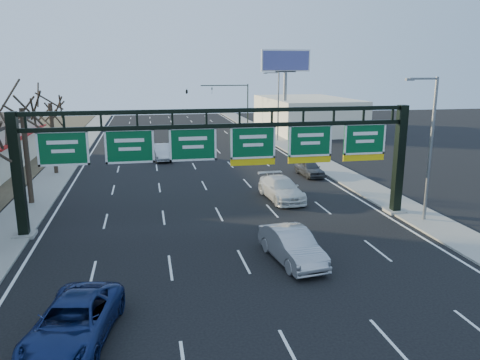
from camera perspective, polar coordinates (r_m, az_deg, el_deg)
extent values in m
plane|color=black|center=(22.18, 1.52, -11.90)|extent=(160.00, 160.00, 0.00)
cube|color=gray|center=(41.46, -22.60, -0.73)|extent=(3.00, 120.00, 0.12)
cube|color=gray|center=(44.17, 11.97, 0.86)|extent=(3.00, 120.00, 0.12)
cube|color=white|center=(40.89, -4.75, 0.02)|extent=(21.60, 120.00, 0.01)
cube|color=black|center=(29.04, -25.44, 0.43)|extent=(0.55, 0.55, 7.20)
cube|color=gray|center=(29.95, -24.77, -6.10)|extent=(1.20, 1.20, 0.20)
cube|color=black|center=(32.48, 18.80, 2.30)|extent=(0.55, 0.55, 7.20)
cube|color=gray|center=(33.30, 18.35, -3.62)|extent=(1.20, 1.20, 0.20)
cube|color=black|center=(27.99, -2.09, 8.45)|extent=(23.40, 0.25, 0.25)
cube|color=black|center=(28.08, -2.07, 6.62)|extent=(23.40, 0.25, 0.25)
cube|color=#054F27|center=(28.25, -20.77, 3.64)|extent=(2.80, 0.10, 2.00)
cube|color=#054F27|center=(27.88, -13.30, 4.04)|extent=(2.80, 0.10, 2.00)
cube|color=#054F27|center=(27.99, -5.76, 4.37)|extent=(2.80, 0.10, 2.00)
cube|color=#054F27|center=(28.58, 1.58, 4.62)|extent=(2.80, 0.10, 2.00)
cube|color=yellow|center=(28.79, 1.57, 2.22)|extent=(2.80, 0.10, 0.40)
cube|color=#054F27|center=(29.61, 8.54, 4.79)|extent=(2.80, 0.10, 2.00)
cube|color=yellow|center=(29.82, 8.46, 2.47)|extent=(2.80, 0.10, 0.40)
cube|color=#054F27|center=(31.05, 14.95, 4.88)|extent=(2.80, 0.10, 2.00)
cube|color=yellow|center=(31.25, 14.82, 2.67)|extent=(2.80, 0.10, 0.40)
cube|color=#A11210|center=(50.36, -25.04, 4.82)|extent=(1.20, 18.00, 0.40)
cube|color=beige|center=(74.05, 8.06, 7.95)|extent=(12.00, 20.00, 5.00)
cylinder|color=#2C2418|center=(35.99, -24.56, 2.73)|extent=(0.36, 0.36, 6.84)
cylinder|color=#2C2418|center=(45.69, -21.82, 4.79)|extent=(0.36, 0.36, 6.46)
cylinder|color=slate|center=(31.12, 22.21, 3.46)|extent=(0.20, 0.20, 9.00)
cylinder|color=slate|center=(30.24, 21.51, 11.66)|extent=(1.80, 0.12, 0.12)
cube|color=slate|center=(29.77, 20.01, 11.67)|extent=(0.50, 0.22, 0.15)
cylinder|color=slate|center=(62.12, 4.68, 8.95)|extent=(0.20, 0.20, 9.00)
cylinder|color=slate|center=(61.69, 3.93, 13.02)|extent=(1.80, 0.12, 0.12)
cube|color=slate|center=(61.46, 3.10, 12.99)|extent=(0.50, 0.22, 0.15)
cylinder|color=slate|center=(67.59, 5.48, 9.20)|extent=(0.50, 0.50, 9.00)
cube|color=slate|center=(67.40, 5.56, 13.02)|extent=(3.00, 0.30, 0.20)
cube|color=white|center=(67.41, 5.59, 14.29)|extent=(7.00, 0.30, 3.00)
cube|color=#46498D|center=(67.22, 5.65, 14.29)|extent=(6.60, 0.05, 2.60)
cylinder|color=black|center=(76.52, 0.95, 9.00)|extent=(0.18, 0.18, 7.00)
cylinder|color=black|center=(75.61, -1.91, 11.45)|extent=(7.60, 0.14, 0.14)
imported|color=black|center=(75.33, -3.44, 10.82)|extent=(0.20, 0.20, 1.00)
imported|color=black|center=(74.88, -6.52, 10.74)|extent=(0.54, 0.54, 1.62)
imported|color=navy|center=(18.24, -19.63, -16.01)|extent=(3.56, 5.90, 1.53)
imported|color=#9E9EA2|center=(23.82, 6.36, -7.96)|extent=(2.40, 5.23, 1.66)
imported|color=silver|center=(34.76, 5.05, -1.05)|extent=(2.67, 5.72, 1.62)
imported|color=#3B3D40|center=(42.62, 8.47, 1.42)|extent=(1.87, 4.15, 1.38)
imported|color=#B4B4B9|center=(50.30, -9.48, 3.38)|extent=(2.18, 5.11, 1.64)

